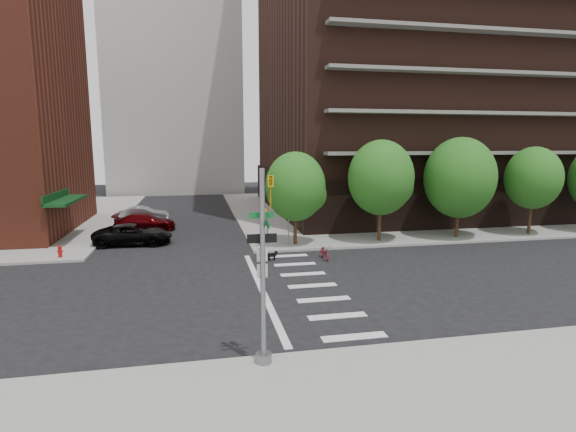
% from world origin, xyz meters
% --- Properties ---
extents(ground, '(120.00, 120.00, 0.00)m').
position_xyz_m(ground, '(0.00, 0.00, 0.00)').
color(ground, black).
rests_on(ground, ground).
extents(sidewalk_ne, '(39.00, 33.00, 0.15)m').
position_xyz_m(sidewalk_ne, '(20.50, 23.50, 0.07)').
color(sidewalk_ne, gray).
rests_on(sidewalk_ne, ground).
extents(crosswalk, '(3.85, 13.00, 0.01)m').
position_xyz_m(crosswalk, '(2.21, -0.00, 0.01)').
color(crosswalk, silver).
rests_on(crosswalk, ground).
extents(apartment_tower, '(26.65, 25.50, 45.00)m').
position_xyz_m(apartment_tower, '(18.00, 24.00, 20.91)').
color(apartment_tower, black).
rests_on(apartment_tower, sidewalk_ne).
extents(tree_a, '(4.00, 4.00, 5.90)m').
position_xyz_m(tree_a, '(4.00, 8.50, 4.04)').
color(tree_a, '#301E11').
rests_on(tree_a, sidewalk_ne).
extents(tree_b, '(4.50, 4.50, 6.65)m').
position_xyz_m(tree_b, '(10.00, 8.50, 4.54)').
color(tree_b, '#301E11').
rests_on(tree_b, sidewalk_ne).
extents(tree_c, '(5.00, 5.00, 6.80)m').
position_xyz_m(tree_c, '(16.00, 8.50, 4.45)').
color(tree_c, '#301E11').
rests_on(tree_c, sidewalk_ne).
extents(tree_d, '(4.00, 4.00, 6.20)m').
position_xyz_m(tree_d, '(22.00, 8.50, 4.34)').
color(tree_d, '#301E11').
rests_on(tree_d, sidewalk_ne).
extents(traffic_signal, '(0.90, 0.75, 6.00)m').
position_xyz_m(traffic_signal, '(-0.47, -7.49, 2.70)').
color(traffic_signal, slate).
rests_on(traffic_signal, sidewalk_s).
extents(pedestrian_signal, '(2.18, 0.67, 2.60)m').
position_xyz_m(pedestrian_signal, '(2.32, 7.92, 1.85)').
color(pedestrian_signal, slate).
rests_on(pedestrian_signal, sidewalk_ne).
extents(fire_hydrant, '(0.24, 0.24, 0.73)m').
position_xyz_m(fire_hydrant, '(-10.50, 7.80, 0.55)').
color(fire_hydrant, '#A50C0C').
rests_on(fire_hydrant, sidewalk_nw).
extents(parked_car_black, '(2.62, 5.26, 1.43)m').
position_xyz_m(parked_car_black, '(-6.77, 11.15, 0.72)').
color(parked_car_black, black).
rests_on(parked_car_black, ground).
extents(parked_car_maroon, '(2.13, 4.83, 1.38)m').
position_xyz_m(parked_car_maroon, '(-6.55, 16.40, 0.69)').
color(parked_car_maroon, '#410205').
rests_on(parked_car_maroon, ground).
extents(parked_car_silver, '(1.50, 4.28, 1.41)m').
position_xyz_m(parked_car_silver, '(-7.08, 20.24, 0.70)').
color(parked_car_silver, '#A8AAB1').
rests_on(parked_car_silver, ground).
extents(scooter, '(0.60, 1.66, 0.87)m').
position_xyz_m(scooter, '(5.02, 4.85, 0.43)').
color(scooter, maroon).
rests_on(scooter, ground).
extents(dog_walker, '(0.68, 0.56, 1.59)m').
position_xyz_m(dog_walker, '(1.23, 5.06, 0.80)').
color(dog_walker, black).
rests_on(dog_walker, ground).
extents(dog, '(0.64, 0.30, 0.53)m').
position_xyz_m(dog, '(1.87, 5.15, 0.34)').
color(dog, black).
rests_on(dog, ground).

